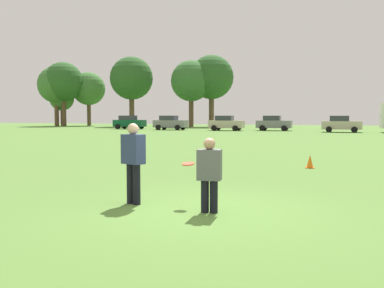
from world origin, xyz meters
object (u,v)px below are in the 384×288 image
Objects in this scene: player_defender at (209,171)px; traffic_cone at (310,162)px; parked_car_near_left at (129,122)px; parked_car_near_right at (341,124)px; parked_car_mid_right at (274,123)px; player_thrower at (133,159)px; parked_car_mid_left at (170,123)px; frisbee at (188,164)px; parked_car_center at (226,123)px.

traffic_cone is (1.51, 8.02, -0.59)m from player_defender.
parked_car_near_right is at bearing -5.41° from parked_car_near_left.
traffic_cone is 37.29m from parked_car_mid_right.
parked_car_mid_right is at bearing 93.69° from player_thrower.
parked_car_near_right is (20.61, -1.16, 0.00)m from parked_car_mid_left.
parked_car_near_left and parked_car_mid_right have the same top height.
parked_car_mid_right is at bearing 0.22° from parked_car_near_left.
player_defender is 45.03m from parked_car_mid_right.
player_thrower is 1.82m from player_defender.
traffic_cone is at bearing -55.17° from parked_car_near_left.
parked_car_mid_right reaches higher than player_defender.
traffic_cone is at bearing 74.11° from frisbee.
traffic_cone is at bearing -92.59° from parked_car_near_right.
traffic_cone is at bearing -71.56° from parked_car_center.
player_thrower is at bearing -168.32° from frisbee.
player_defender is at bearing -61.75° from parked_car_near_left.
player_defender is at bearing -9.09° from player_thrower.
parked_car_mid_left is (-17.55, 43.32, 0.10)m from player_defender.
player_defender is at bearing -67.94° from parked_car_mid_left.
parked_car_mid_right is (-4.66, 44.79, 0.10)m from player_defender.
player_defender is 0.35× the size of parked_car_near_right.
parked_car_center is 13.29m from parked_car_near_right.
parked_car_mid_left reaches higher than player_defender.
parked_car_mid_left is at bearing 110.12° from player_thrower.
parked_car_near_left is at bearing 117.91° from frisbee.
parked_car_mid_left is at bearing -173.48° from parked_car_mid_right.
parked_car_center is at bearing 108.44° from traffic_cone.
parked_car_near_left is at bearing 173.47° from parked_car_center.
parked_car_mid_left is 20.64m from parked_car_near_right.
parked_car_center is at bearing 102.67° from frisbee.
frisbee is (-0.62, 0.53, 0.07)m from player_defender.
parked_car_mid_right is 8.15m from parked_car_near_right.
parked_car_mid_right is at bearing 99.52° from traffic_cone.
parked_car_mid_left is 12.98m from parked_car_mid_right.
parked_car_near_left and parked_car_near_right have the same top height.
parked_car_mid_right reaches higher than traffic_cone.
player_thrower reaches higher than frisbee.
parked_car_near_left is 27.20m from parked_car_near_right.
traffic_cone is 37.02m from parked_car_center.
parked_car_mid_left and parked_car_center have the same top height.
parked_car_near_left is at bearing 124.83° from traffic_cone.
parked_car_near_left is (-25.54, 36.70, 0.69)m from traffic_cone.
parked_car_near_left reaches higher than player_defender.
player_defender is (1.79, -0.29, -0.17)m from player_thrower.
frisbee reaches higher than traffic_cone.
parked_car_center is (13.83, -1.58, 0.00)m from parked_car_near_left.
parked_car_mid_right and parked_car_near_right have the same top height.
player_thrower reaches higher than traffic_cone.
player_defender is at bearing -84.06° from parked_car_mid_right.
parked_car_near_right is at bearing -3.23° from parked_car_mid_left.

